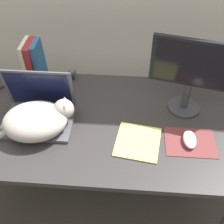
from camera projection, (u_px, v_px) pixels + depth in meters
desk at (97, 130)px, 1.47m from camera, size 1.43×0.76×0.76m
laptop at (39, 112)px, 1.40m from camera, size 0.34×0.25×0.26m
cat at (37, 120)px, 1.32m from camera, size 0.40×0.30×0.15m
external_monitor at (192, 72)px, 1.32m from camera, size 0.40×0.17×0.40m
mousepad at (190, 142)px, 1.32m from camera, size 0.24×0.18×0.00m
computer_mouse at (190, 139)px, 1.31m from camera, size 0.06×0.11×0.03m
book_row at (34, 63)px, 1.57m from camera, size 0.10×0.15×0.25m
notepad at (138, 142)px, 1.32m from camera, size 0.23×0.24×0.01m
webcam at (72, 73)px, 1.64m from camera, size 0.05×0.05×0.07m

